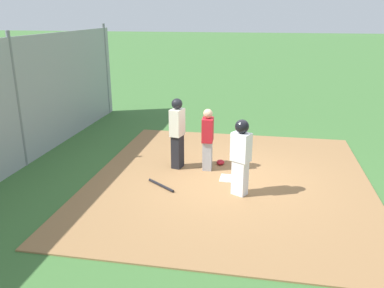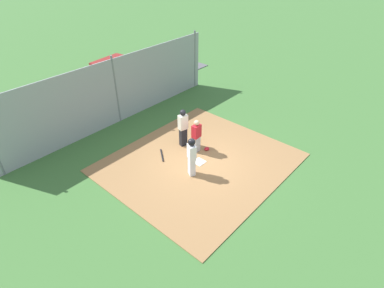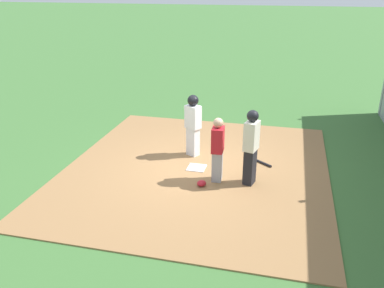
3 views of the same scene
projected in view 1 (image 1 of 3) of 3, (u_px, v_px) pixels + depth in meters
ground_plane at (230, 180)px, 9.40m from camera, size 140.00×140.00×0.00m
dirt_infield at (230, 179)px, 9.40m from camera, size 7.20×6.40×0.03m
home_plate at (230, 178)px, 9.39m from camera, size 0.44×0.44×0.02m
catcher at (208, 139)px, 9.73m from camera, size 0.39×0.28×1.53m
umpire at (177, 132)px, 9.80m from camera, size 0.43×0.35×1.76m
runner at (241, 153)px, 8.31m from camera, size 0.41×0.46×1.66m
baseball_bat at (161, 185)px, 8.96m from camera, size 0.57×0.72×0.06m
catcher_mask at (220, 162)px, 10.25m from camera, size 0.24×0.20×0.12m
backstop_fence at (18, 104)px, 9.81m from camera, size 12.00×0.10×3.35m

